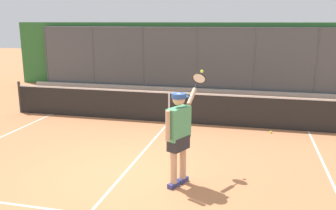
{
  "coord_description": "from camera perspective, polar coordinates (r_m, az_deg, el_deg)",
  "views": [
    {
      "loc": [
        -2.49,
        6.43,
        3.05
      ],
      "look_at": [
        -0.47,
        -1.9,
        1.05
      ],
      "focal_mm": 38.44,
      "sensor_mm": 36.0,
      "label": 1
    }
  ],
  "objects": [
    {
      "name": "fence_backdrop",
      "position": [
        16.59,
        4.97,
        7.69
      ],
      "size": [
        17.83,
        1.37,
        3.0
      ],
      "color": "#474C51",
      "rests_on": "ground"
    },
    {
      "name": "tennis_player",
      "position": [
        6.68,
        1.75,
        -4.17
      ],
      "size": [
        0.6,
        1.42,
        2.08
      ],
      "rotation": [
        0.0,
        0.0,
        -2.02
      ],
      "color": "navy",
      "rests_on": "ground"
    },
    {
      "name": "tennis_ball_by_sideline",
      "position": [
        10.47,
        16.01,
        -4.13
      ],
      "size": [
        0.07,
        0.07,
        0.07
      ],
      "primitive_type": "sphere",
      "color": "#D6E042",
      "rests_on": "ground"
    },
    {
      "name": "ground_plane",
      "position": [
        7.54,
        -7.03,
        -10.82
      ],
      "size": [
        60.0,
        60.0,
        0.0
      ],
      "primitive_type": "plane",
      "color": "#C67A4C"
    },
    {
      "name": "tennis_net",
      "position": [
        11.03,
        0.19,
        -0.26
      ],
      "size": [
        10.53,
        0.09,
        1.07
      ],
      "color": "#2D2D2D",
      "rests_on": "ground"
    }
  ]
}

